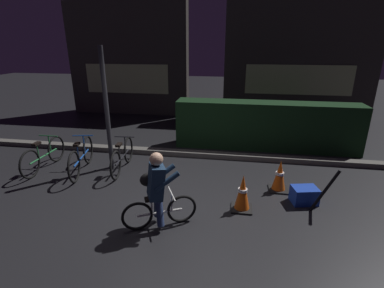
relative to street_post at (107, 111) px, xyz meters
The scene contains 14 objects.
ground_plane 2.53m from the street_post, 34.03° to the right, with size 40.00×40.00×0.00m, color black.
sidewalk_curb 2.41m from the street_post, 29.37° to the left, with size 12.00×0.24×0.12m, color #56544F.
hedge_row 4.11m from the street_post, 27.98° to the left, with size 4.80×0.70×1.26m, color black.
storefront_left 5.56m from the street_post, 105.98° to the left, with size 4.70×0.54×4.20m.
storefront_right 7.88m from the street_post, 50.23° to the left, with size 5.59×0.54×4.88m.
street_post is the anchor object (origin of this frame).
parked_bike_leftmost 1.82m from the street_post, 167.48° to the right, with size 0.46×1.57×0.72m.
parked_bike_left_mid 1.18m from the street_post, 150.05° to the right, with size 0.49×1.64×0.77m.
parked_bike_center_left 1.07m from the street_post, 15.47° to the right, with size 0.46×1.55×0.72m.
traffic_cone_near 3.40m from the street_post, 23.65° to the right, with size 0.36×0.36×0.65m.
traffic_cone_far 3.85m from the street_post, ahead, with size 0.36×0.36×0.63m.
blue_crate 4.34m from the street_post, 12.45° to the right, with size 0.44×0.32×0.30m, color #193DB7.
cyclist 2.69m from the street_post, 50.00° to the right, with size 1.08×0.58×1.25m.
closed_umbrella 4.58m from the street_post, 14.88° to the right, with size 0.05×0.05×0.85m, color black.
Camera 1 is at (1.04, -4.49, 2.75)m, focal length 26.73 mm.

